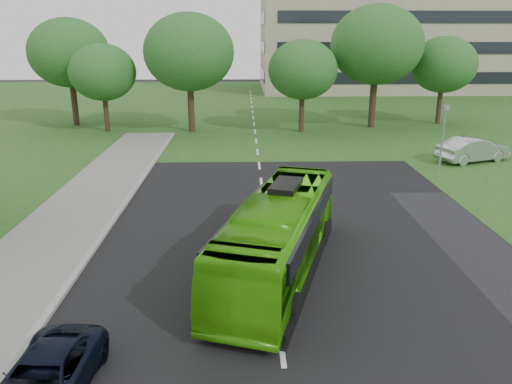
% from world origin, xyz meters
% --- Properties ---
extents(ground, '(160.00, 160.00, 0.00)m').
position_xyz_m(ground, '(0.00, 0.00, 0.00)').
color(ground, black).
rests_on(ground, ground).
extents(street_surfaces, '(120.00, 120.00, 0.15)m').
position_xyz_m(street_surfaces, '(-0.38, 22.75, 0.03)').
color(street_surfaces, black).
rests_on(street_surfaces, ground).
extents(office_building, '(40.10, 20.10, 25.00)m').
position_xyz_m(office_building, '(21.96, 61.96, 12.50)').
color(office_building, gray).
rests_on(office_building, ground).
extents(tree_park_a, '(5.73, 5.73, 7.61)m').
position_xyz_m(tree_park_a, '(-13.16, 26.44, 5.17)').
color(tree_park_a, black).
rests_on(tree_park_a, ground).
extents(tree_park_b, '(7.73, 7.73, 10.14)m').
position_xyz_m(tree_park_b, '(-5.63, 26.28, 6.84)').
color(tree_park_b, black).
rests_on(tree_park_b, ground).
extents(tree_park_c, '(5.98, 5.98, 7.94)m').
position_xyz_m(tree_park_c, '(4.10, 25.91, 5.39)').
color(tree_park_c, black).
rests_on(tree_park_c, ground).
extents(tree_park_d, '(8.25, 8.25, 10.91)m').
position_xyz_m(tree_park_d, '(10.91, 28.08, 7.39)').
color(tree_park_d, black).
rests_on(tree_park_d, ground).
extents(tree_park_e, '(6.14, 6.14, 8.18)m').
position_xyz_m(tree_park_e, '(17.86, 29.89, 5.56)').
color(tree_park_e, black).
rests_on(tree_park_e, ground).
extents(tree_park_f, '(7.34, 7.34, 9.80)m').
position_xyz_m(tree_park_f, '(-16.96, 29.80, 6.67)').
color(tree_park_f, black).
rests_on(tree_park_f, ground).
extents(bus, '(5.42, 10.70, 2.91)m').
position_xyz_m(bus, '(0.22, -1.46, 1.46)').
color(bus, '#46B50F').
rests_on(bus, ground).
extents(sedan, '(5.40, 3.47, 1.68)m').
position_xyz_m(sedan, '(14.58, 14.82, 0.84)').
color(sedan, silver).
rests_on(sedan, ground).
extents(suv, '(2.17, 4.26, 1.15)m').
position_xyz_m(suv, '(-5.74, -8.00, 0.58)').
color(suv, black).
rests_on(suv, ground).
extents(camera_pole, '(0.41, 0.37, 4.22)m').
position_xyz_m(camera_pole, '(11.24, 12.00, 2.72)').
color(camera_pole, gray).
rests_on(camera_pole, ground).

